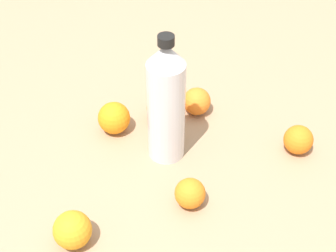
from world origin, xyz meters
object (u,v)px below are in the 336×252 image
at_px(water_bottle, 168,103).
at_px(orange_1, 298,140).
at_px(orange_4, 161,108).
at_px(orange_0, 114,118).
at_px(orange_3, 198,102).
at_px(orange_2, 72,230).
at_px(orange_5, 190,193).

height_order(water_bottle, orange_1, water_bottle).
bearing_deg(water_bottle, orange_1, -161.96).
bearing_deg(orange_1, orange_4, -171.78).
distance_m(water_bottle, orange_4, 0.16).
height_order(orange_0, orange_4, orange_0).
bearing_deg(water_bottle, orange_3, -100.92).
height_order(orange_0, orange_2, orange_0).
relative_size(water_bottle, orange_4, 4.38).
relative_size(orange_1, orange_3, 0.98).
bearing_deg(orange_1, orange_3, 176.04).
bearing_deg(orange_1, water_bottle, -150.88).
bearing_deg(orange_2, orange_3, 84.33).
xyz_separation_m(orange_2, orange_3, (0.04, 0.45, -0.00)).
height_order(orange_3, orange_5, orange_3).
height_order(orange_0, orange_1, orange_0).
bearing_deg(orange_5, orange_1, 59.86).
bearing_deg(orange_0, orange_2, -71.72).
xyz_separation_m(orange_1, orange_4, (-0.32, -0.05, 0.00)).
bearing_deg(water_bottle, orange_0, -14.80).
xyz_separation_m(orange_0, orange_4, (0.08, 0.08, -0.00)).
relative_size(orange_3, orange_4, 0.97).
xyz_separation_m(orange_0, orange_2, (0.10, -0.30, -0.00)).
relative_size(orange_0, orange_2, 1.03).
bearing_deg(orange_4, water_bottle, -54.30).
xyz_separation_m(orange_3, orange_5, (0.11, -0.27, -0.00)).
height_order(orange_0, orange_3, orange_0).
bearing_deg(orange_2, orange_5, 50.47).
bearing_deg(orange_5, orange_3, 111.84).
bearing_deg(orange_4, orange_5, -49.45).
bearing_deg(orange_3, orange_5, -68.16).
bearing_deg(orange_0, orange_3, 45.65).
bearing_deg(orange_0, water_bottle, -3.73).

